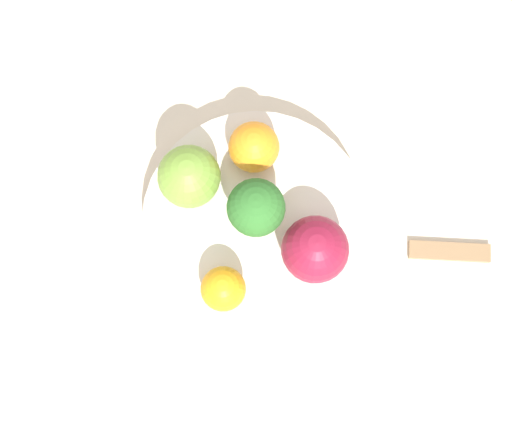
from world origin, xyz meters
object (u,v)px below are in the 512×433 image
(broccoli, at_px, (257,208))
(apple_red, at_px, (189,177))
(apple_green, at_px, (315,250))
(spoon, at_px, (449,251))
(orange_front, at_px, (223,289))
(bowl, at_px, (256,223))
(orange_back, at_px, (254,147))

(broccoli, relative_size, apple_red, 1.25)
(apple_green, relative_size, spoon, 0.79)
(orange_front, bearing_deg, apple_green, -90.75)
(bowl, xyz_separation_m, apple_green, (-0.05, -0.03, 0.04))
(orange_front, height_order, orange_back, orange_back)
(broccoli, distance_m, apple_green, 0.06)
(broccoli, xyz_separation_m, spoon, (-0.09, -0.15, -0.07))
(spoon, bearing_deg, apple_green, 70.82)
(apple_green, bearing_deg, orange_back, 6.08)
(apple_red, xyz_separation_m, orange_front, (-0.10, 0.01, -0.01))
(bowl, relative_size, orange_back, 4.48)
(broccoli, bearing_deg, orange_back, -20.50)
(orange_front, xyz_separation_m, spoon, (-0.04, -0.20, -0.05))
(orange_front, bearing_deg, bowl, -46.35)
(bowl, height_order, apple_green, apple_green)
(bowl, relative_size, apple_red, 3.67)
(bowl, height_order, orange_back, orange_back)
(apple_red, xyz_separation_m, apple_green, (-0.10, -0.07, 0.00))
(spoon, bearing_deg, orange_front, 78.14)
(orange_back, height_order, spoon, orange_back)
(bowl, bearing_deg, apple_red, 38.28)
(apple_green, xyz_separation_m, orange_front, (0.00, 0.08, -0.01))
(bowl, distance_m, broccoli, 0.06)
(apple_green, bearing_deg, broccoli, 32.82)
(apple_green, distance_m, orange_back, 0.10)
(broccoli, xyz_separation_m, orange_front, (-0.05, 0.05, -0.02))
(broccoli, height_order, apple_green, broccoli)
(bowl, height_order, broccoli, broccoli)
(bowl, relative_size, orange_front, 5.22)
(apple_red, height_order, orange_front, apple_red)
(bowl, distance_m, apple_red, 0.08)
(broccoli, bearing_deg, orange_front, 133.04)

